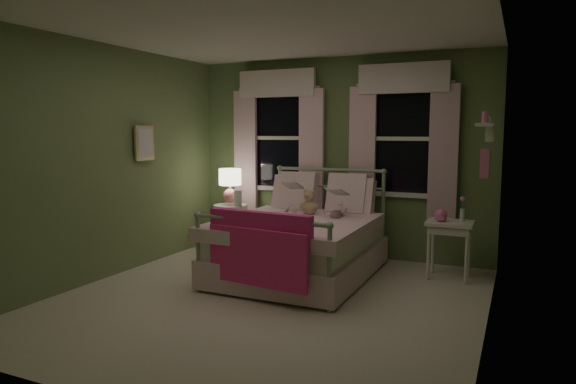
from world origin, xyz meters
The scene contains 18 objects.
room_shell centered at (0.00, 0.00, 1.30)m, with size 4.20×4.20×4.20m.
bed centered at (-0.04, 0.95, 0.38)m, with size 1.58×2.04×1.18m.
pink_throw centered at (-0.04, -0.08, 0.61)m, with size 1.10×0.24×0.71m.
child_left centered at (-0.32, 1.37, 0.93)m, with size 0.26×0.17×0.73m, color #F7D1DD.
child_right centered at (0.24, 1.37, 0.91)m, with size 0.33×0.26×0.67m, color #F7D1DD.
book_left centered at (-0.32, 1.12, 0.96)m, with size 0.20×0.27×0.03m, color beige.
book_right centered at (0.24, 1.12, 0.92)m, with size 0.20×0.27×0.02m, color beige.
teddy_bear centered at (-0.04, 1.21, 0.79)m, with size 0.23×0.19×0.31m.
nightstand_left centered at (-1.36, 1.61, 0.42)m, with size 0.46×0.46×0.65m.
table_lamp centered at (-1.36, 1.61, 0.95)m, with size 0.30×0.30×0.47m.
book_nightstand centered at (-1.26, 1.53, 0.66)m, with size 0.16×0.22×0.02m, color beige.
nightstand_right centered at (1.51, 1.52, 0.55)m, with size 0.50×0.40×0.64m.
pink_toy centered at (1.41, 1.51, 0.71)m, with size 0.14×0.19×0.14m.
bud_vase centered at (1.63, 1.57, 0.79)m, with size 0.06×0.06×0.28m.
window_left centered at (-0.85, 2.03, 1.62)m, with size 1.34×0.13×1.96m.
window_right centered at (0.85, 2.03, 1.62)m, with size 1.34×0.13×1.96m.
wall_shelf centered at (1.90, 0.70, 1.52)m, with size 0.15×0.50×0.60m.
framed_picture centered at (-1.95, 0.60, 1.50)m, with size 0.03×0.32×0.42m.
Camera 1 is at (2.20, -4.33, 1.65)m, focal length 32.00 mm.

